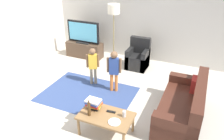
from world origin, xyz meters
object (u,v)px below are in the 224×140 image
object	(u,v)px
tv	(83,32)
armchair	(138,58)
child_near_tv	(93,63)
child_center	(114,68)
tv_stand	(85,50)
tv_remote	(111,112)
floor_lamp	(114,12)
couch	(185,108)
soda_can	(124,114)
book_stack	(94,104)
plate	(114,122)
coffee_table	(106,117)
bottle	(89,109)

from	to	relation	value
tv	armchair	world-z (taller)	tv
child_near_tv	child_center	bearing A→B (deg)	-9.46
child_center	tv_stand	bearing A→B (deg)	138.07
child_center	tv_remote	distance (m)	1.43
child_center	tv_remote	xyz separation A→B (m)	(0.51, -1.32, -0.21)
tv_stand	floor_lamp	bearing A→B (deg)	8.77
couch	soda_can	xyz separation A→B (m)	(-0.98, -0.89, 0.19)
book_stack	soda_can	world-z (taller)	book_stack
child_near_tv	child_center	size ratio (longest dim) A/B	0.94
tv_stand	child_center	size ratio (longest dim) A/B	1.13
floor_lamp	tv_remote	world-z (taller)	floor_lamp
book_stack	plate	distance (m)	0.57
tv	soda_can	size ratio (longest dim) A/B	9.17
coffee_table	plate	xyz separation A→B (m)	(0.22, -0.12, 0.06)
child_near_tv	bottle	bearing A→B (deg)	-64.00
tv	couch	xyz separation A→B (m)	(3.49, -1.98, -0.56)
armchair	tv_remote	world-z (taller)	armchair
child_near_tv	bottle	xyz separation A→B (m)	(0.81, -1.66, -0.04)
couch	plate	distance (m)	1.56
tv_stand	book_stack	bearing A→B (deg)	-56.81
tv_stand	bottle	world-z (taller)	bottle
tv_remote	coffee_table	bearing A→B (deg)	-118.09
floor_lamp	soda_can	bearing A→B (deg)	-63.37
armchair	coffee_table	xyz separation A→B (m)	(0.33, -2.95, 0.07)
tv_stand	floor_lamp	size ratio (longest dim) A/B	0.67
tv	floor_lamp	bearing A→B (deg)	9.96
tv	tv_remote	bearing A→B (deg)	-51.84
bottle	tv_remote	bearing A→B (deg)	36.03
coffee_table	soda_can	distance (m)	0.35
book_stack	floor_lamp	bearing A→B (deg)	106.61
child_center	book_stack	world-z (taller)	child_center
soda_can	plate	size ratio (longest dim) A/B	0.55
couch	bottle	bearing A→B (deg)	-144.76
bottle	soda_can	size ratio (longest dim) A/B	2.69
armchair	child_center	bearing A→B (deg)	-94.99
tv_remote	child_center	bearing A→B (deg)	105.63
tv	bottle	bearing A→B (deg)	-58.28
armchair	tv_remote	xyz separation A→B (m)	(0.38, -2.83, 0.13)
tv	child_near_tv	bearing A→B (deg)	-52.42
couch	armchair	world-z (taller)	armchair
couch	book_stack	xyz separation A→B (m)	(-1.60, -0.89, 0.24)
couch	child_near_tv	bearing A→B (deg)	167.08
couch	child_near_tv	world-z (taller)	child_near_tv
book_stack	soda_can	size ratio (longest dim) A/B	2.36
coffee_table	couch	bearing A→B (deg)	37.47
tv	coffee_table	distance (m)	3.72
coffee_table	plate	distance (m)	0.26
coffee_table	child_center	bearing A→B (deg)	107.69
child_near_tv	soda_can	xyz separation A→B (m)	(1.41, -1.44, -0.12)
tv	coffee_table	xyz separation A→B (m)	(2.19, -2.97, -0.48)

